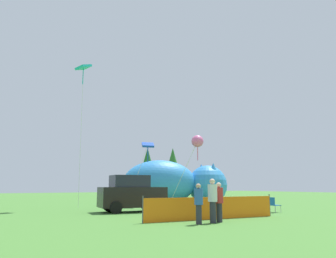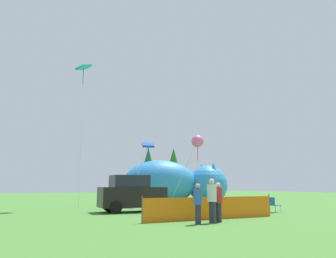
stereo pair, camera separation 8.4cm
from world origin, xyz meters
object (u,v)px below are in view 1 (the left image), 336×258
object	(u,v)px
parked_car	(132,194)
spectator_in_yellow_shirt	(219,200)
inflatable_cat	(173,184)
spectator_in_grey_shirt	(199,202)
spectator_in_black_shirt	(213,199)
kite_teal_diamond	(83,70)
kite_pink_octopus	(197,142)
folding_chair	(274,204)
kite_blue_box	(148,146)

from	to	relation	value
parked_car	spectator_in_yellow_shirt	size ratio (longest dim) A/B	2.43
parked_car	inflatable_cat	size ratio (longest dim) A/B	0.47
parked_car	spectator_in_grey_shirt	world-z (taller)	parked_car
spectator_in_black_shirt	inflatable_cat	bearing A→B (deg)	65.05
kite_teal_diamond	kite_pink_octopus	xyz separation A→B (m)	(6.50, -5.15, -5.42)
spectator_in_grey_shirt	spectator_in_black_shirt	world-z (taller)	spectator_in_black_shirt
kite_pink_octopus	folding_chair	bearing A→B (deg)	-63.52
kite_teal_diamond	kite_blue_box	xyz separation A→B (m)	(5.00, -0.82, -5.37)
kite_pink_octopus	parked_car	bearing A→B (deg)	176.41
spectator_in_yellow_shirt	kite_teal_diamond	world-z (taller)	kite_teal_diamond
inflatable_cat	folding_chair	bearing A→B (deg)	-63.19
parked_car	folding_chair	world-z (taller)	parked_car
parked_car	kite_pink_octopus	bearing A→B (deg)	4.70
spectator_in_yellow_shirt	spectator_in_black_shirt	distance (m)	0.41
spectator_in_black_shirt	kite_teal_diamond	size ratio (longest dim) A/B	0.18
inflatable_cat	spectator_in_yellow_shirt	world-z (taller)	inflatable_cat
parked_car	spectator_in_black_shirt	bearing A→B (deg)	-78.03
inflatable_cat	spectator_in_grey_shirt	world-z (taller)	inflatable_cat
spectator_in_grey_shirt	kite_pink_octopus	world-z (taller)	kite_pink_octopus
spectator_in_black_shirt	kite_pink_octopus	size ratio (longest dim) A/B	0.37
spectator_in_yellow_shirt	folding_chair	bearing A→B (deg)	20.67
folding_chair	kite_pink_octopus	distance (m)	6.29
spectator_in_black_shirt	kite_teal_diamond	bearing A→B (deg)	100.73
inflatable_cat	spectator_in_yellow_shirt	xyz separation A→B (m)	(-4.89, -11.30, -0.72)
kite_teal_diamond	kite_pink_octopus	size ratio (longest dim) A/B	2.12
folding_chair	spectator_in_black_shirt	world-z (taller)	spectator_in_black_shirt
kite_pink_octopus	kite_blue_box	size ratio (longest dim) A/B	1.01
inflatable_cat	kite_pink_octopus	world-z (taller)	kite_pink_octopus
folding_chair	inflatable_cat	bearing A→B (deg)	103.03
parked_car	spectator_in_yellow_shirt	bearing A→B (deg)	-74.78
spectator_in_yellow_shirt	kite_blue_box	xyz separation A→B (m)	(2.36, 10.97, 3.63)
kite_teal_diamond	inflatable_cat	bearing A→B (deg)	-3.72
kite_blue_box	spectator_in_grey_shirt	bearing A→B (deg)	-107.73
folding_chair	spectator_in_grey_shirt	xyz separation A→B (m)	(-7.22, -2.41, 0.39)
spectator_in_yellow_shirt	kite_teal_diamond	size ratio (longest dim) A/B	0.16
parked_car	inflatable_cat	bearing A→B (deg)	45.59
folding_chair	kite_pink_octopus	xyz separation A→B (m)	(-2.17, 4.36, 3.99)
inflatable_cat	spectator_in_black_shirt	xyz separation A→B (m)	(-5.28, -11.35, -0.64)
folding_chair	kite_blue_box	bearing A→B (deg)	118.72
folding_chair	kite_pink_octopus	bearing A→B (deg)	122.27
spectator_in_yellow_shirt	parked_car	bearing A→B (deg)	96.93
parked_car	spectator_in_black_shirt	distance (m)	7.00
spectator_in_black_shirt	kite_blue_box	world-z (taller)	kite_blue_box
spectator_in_black_shirt	spectator_in_yellow_shirt	bearing A→B (deg)	8.22
inflatable_cat	kite_teal_diamond	bearing A→B (deg)	-164.15
kite_blue_box	parked_car	bearing A→B (deg)	-128.42
parked_car	kite_teal_diamond	world-z (taller)	kite_teal_diamond
parked_car	kite_blue_box	distance (m)	6.22
inflatable_cat	kite_teal_diamond	xyz separation A→B (m)	(-7.53, 0.49, 8.28)
folding_chair	kite_blue_box	size ratio (longest dim) A/B	0.18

